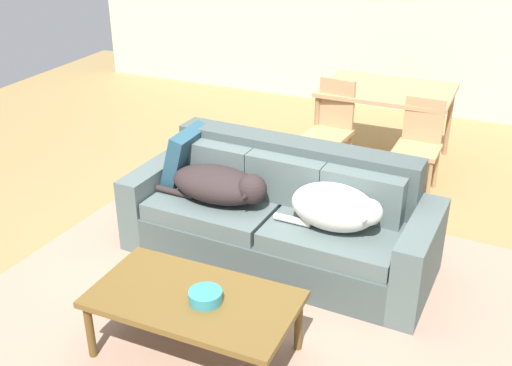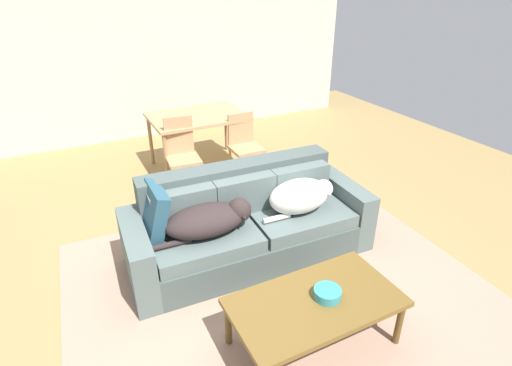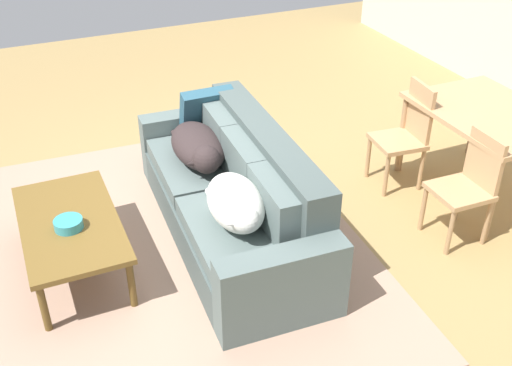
# 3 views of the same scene
# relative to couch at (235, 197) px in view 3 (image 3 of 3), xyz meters

# --- Properties ---
(ground_plane) EXTENTS (10.00, 10.00, 0.00)m
(ground_plane) POSITION_rel_couch_xyz_m (-0.26, -0.14, -0.34)
(ground_plane) COLOR olive
(area_rug) EXTENTS (3.69, 3.37, 0.01)m
(area_rug) POSITION_rel_couch_xyz_m (-0.00, -0.73, -0.33)
(area_rug) COLOR #9E7D68
(area_rug) RESTS_ON ground
(couch) EXTENTS (2.36, 0.98, 0.87)m
(couch) POSITION_rel_couch_xyz_m (0.00, 0.00, 0.00)
(couch) COLOR #424E4C
(couch) RESTS_ON ground
(dog_on_left_cushion) EXTENTS (0.91, 0.43, 0.28)m
(dog_on_left_cushion) POSITION_rel_couch_xyz_m (-0.43, -0.14, 0.25)
(dog_on_left_cushion) COLOR #2D2323
(dog_on_left_cushion) RESTS_ON couch
(dog_on_right_cushion) EXTENTS (0.76, 0.39, 0.33)m
(dog_on_right_cushion) POSITION_rel_couch_xyz_m (0.48, -0.18, 0.28)
(dog_on_right_cushion) COLOR silver
(dog_on_right_cushion) RESTS_ON couch
(throw_pillow_by_left_arm) EXTENTS (0.23, 0.45, 0.47)m
(throw_pillow_by_left_arm) POSITION_rel_couch_xyz_m (-0.86, 0.09, 0.32)
(throw_pillow_by_left_arm) COLOR #254A5C
(throw_pillow_by_left_arm) RESTS_ON couch
(coffee_table) EXTENTS (1.23, 0.67, 0.43)m
(coffee_table) POSITION_rel_couch_xyz_m (-0.06, -1.24, 0.05)
(coffee_table) COLOR brown
(coffee_table) RESTS_ON ground
(bowl_on_coffee_table) EXTENTS (0.20, 0.20, 0.07)m
(bowl_on_coffee_table) POSITION_rel_couch_xyz_m (0.03, -1.25, 0.13)
(bowl_on_coffee_table) COLOR teal
(bowl_on_coffee_table) RESTS_ON coffee_table
(dining_table) EXTENTS (1.28, 0.93, 0.78)m
(dining_table) POSITION_rel_couch_xyz_m (0.28, 2.17, 0.37)
(dining_table) COLOR tan
(dining_table) RESTS_ON ground
(dining_chair_near_left) EXTENTS (0.44, 0.44, 0.93)m
(dining_chair_near_left) POSITION_rel_couch_xyz_m (-0.13, 1.65, 0.17)
(dining_chair_near_left) COLOR tan
(dining_chair_near_left) RESTS_ON ground
(dining_chair_near_right) EXTENTS (0.41, 0.41, 0.87)m
(dining_chair_near_right) POSITION_rel_couch_xyz_m (0.73, 1.61, 0.14)
(dining_chair_near_right) COLOR tan
(dining_chair_near_right) RESTS_ON ground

